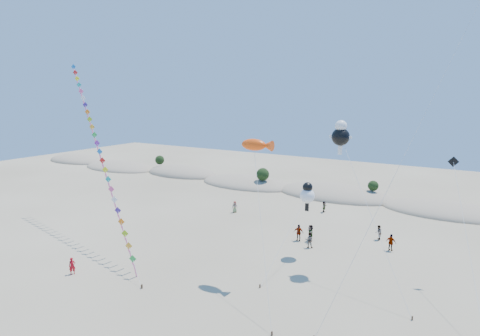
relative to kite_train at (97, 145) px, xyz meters
name	(u,v)px	position (x,y,z in m)	size (l,w,h in m)	color
dune_ridge	(340,195)	(17.94, 31.70, -10.40)	(145.30, 11.49, 5.57)	gray
kite_train	(97,145)	(0.00, 0.00, 0.00)	(25.12, 13.51, 20.45)	#3F2D1E
fish_kite	(257,145)	(20.12, 0.06, 1.25)	(6.92, 8.09, 12.30)	#3F2D1E
cartoon_kite_low	(307,194)	(22.12, 6.84, -4.23)	(1.48, 9.54, 7.49)	#3F2D1E
cartoon_kite_high	(341,135)	(25.50, 5.88, 1.91)	(8.86, 7.27, 13.75)	#3F2D1E
dark_kite	(462,210)	(35.59, 4.80, -3.30)	(4.04, 12.22, 10.85)	#3F2D1E
flyer_foreground	(72,266)	(5.86, -8.38, -9.73)	(0.57, 0.37, 1.56)	#AD0D19
beachgoers	(370,235)	(26.97, 13.49, -9.64)	(35.48, 14.44, 1.86)	slate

